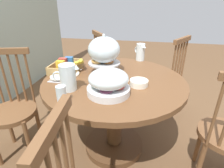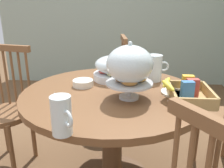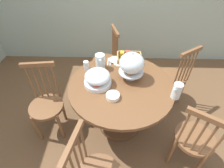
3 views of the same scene
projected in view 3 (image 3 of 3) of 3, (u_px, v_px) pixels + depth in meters
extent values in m
plane|color=brown|center=(119.00, 133.00, 2.28)|extent=(10.00, 10.00, 0.00)
cylinder|color=brown|center=(121.00, 85.00, 1.92)|extent=(1.17, 1.17, 0.04)
cylinder|color=brown|center=(120.00, 105.00, 2.14)|extent=(0.14, 0.14, 0.63)
cylinder|color=brown|center=(119.00, 122.00, 2.38)|extent=(0.56, 0.56, 0.06)
cylinder|color=brown|center=(91.00, 167.00, 1.74)|extent=(0.04, 0.04, 0.45)
cylinder|color=brown|center=(77.00, 160.00, 1.33)|extent=(0.02, 0.02, 0.48)
cylinder|color=brown|center=(81.00, 152.00, 1.38)|extent=(0.02, 0.02, 0.48)
cylinder|color=brown|center=(84.00, 144.00, 1.43)|extent=(0.02, 0.02, 0.48)
cube|color=brown|center=(72.00, 143.00, 1.16)|extent=(0.11, 0.36, 0.05)
cylinder|color=brown|center=(195.00, 138.00, 1.74)|extent=(0.40, 0.40, 0.04)
cylinder|color=brown|center=(204.00, 145.00, 1.92)|extent=(0.04, 0.04, 0.45)
cylinder|color=brown|center=(179.00, 133.00, 2.03)|extent=(0.04, 0.04, 0.45)
cylinder|color=brown|center=(198.00, 167.00, 1.74)|extent=(0.04, 0.04, 0.45)
cylinder|color=brown|center=(171.00, 152.00, 1.86)|extent=(0.04, 0.04, 0.45)
cylinder|color=brown|center=(216.00, 146.00, 1.42)|extent=(0.02, 0.02, 0.48)
cylinder|color=brown|center=(207.00, 141.00, 1.45)|extent=(0.02, 0.02, 0.48)
cylinder|color=brown|center=(199.00, 137.00, 1.48)|extent=(0.02, 0.02, 0.48)
cylinder|color=brown|center=(191.00, 133.00, 1.51)|extent=(0.02, 0.02, 0.48)
cylinder|color=brown|center=(183.00, 129.00, 1.53)|extent=(0.02, 0.02, 0.48)
cube|color=brown|center=(210.00, 119.00, 1.30)|extent=(0.32, 0.22, 0.05)
cylinder|color=brown|center=(171.00, 77.00, 2.45)|extent=(0.40, 0.40, 0.04)
cylinder|color=brown|center=(168.00, 80.00, 2.74)|extent=(0.04, 0.04, 0.45)
cylinder|color=brown|center=(155.00, 86.00, 2.63)|extent=(0.04, 0.04, 0.45)
cylinder|color=brown|center=(182.00, 90.00, 2.57)|extent=(0.04, 0.04, 0.45)
cylinder|color=brown|center=(168.00, 98.00, 2.46)|extent=(0.04, 0.04, 0.45)
cylinder|color=brown|center=(192.00, 66.00, 2.24)|extent=(0.02, 0.02, 0.48)
cylinder|color=brown|center=(189.00, 68.00, 2.21)|extent=(0.02, 0.02, 0.48)
cylinder|color=brown|center=(185.00, 69.00, 2.19)|extent=(0.02, 0.02, 0.48)
cylinder|color=brown|center=(181.00, 71.00, 2.16)|extent=(0.02, 0.02, 0.48)
cylinder|color=brown|center=(178.00, 73.00, 2.13)|extent=(0.02, 0.02, 0.48)
cube|color=brown|center=(192.00, 52.00, 2.01)|extent=(0.32, 0.23, 0.05)
cylinder|color=brown|center=(105.00, 61.00, 2.74)|extent=(0.40, 0.40, 0.04)
cylinder|color=brown|center=(96.00, 69.00, 2.96)|extent=(0.04, 0.04, 0.45)
cylinder|color=brown|center=(99.00, 79.00, 2.76)|extent=(0.04, 0.04, 0.45)
cylinder|color=brown|center=(111.00, 66.00, 3.01)|extent=(0.04, 0.04, 0.45)
cylinder|color=brown|center=(116.00, 76.00, 2.81)|extent=(0.04, 0.04, 0.45)
cylinder|color=brown|center=(113.00, 42.00, 2.70)|extent=(0.02, 0.02, 0.48)
cylinder|color=brown|center=(114.00, 45.00, 2.65)|extent=(0.02, 0.02, 0.48)
cylinder|color=brown|center=(115.00, 47.00, 2.60)|extent=(0.02, 0.02, 0.48)
cylinder|color=brown|center=(116.00, 49.00, 2.55)|extent=(0.02, 0.02, 0.48)
cylinder|color=brown|center=(117.00, 52.00, 2.50)|extent=(0.02, 0.02, 0.48)
cube|color=brown|center=(115.00, 31.00, 2.43)|extent=(0.13, 0.36, 0.05)
cylinder|color=brown|center=(46.00, 107.00, 2.04)|extent=(0.40, 0.40, 0.04)
cylinder|color=brown|center=(37.00, 129.00, 2.08)|extent=(0.04, 0.04, 0.45)
cylinder|color=brown|center=(61.00, 127.00, 2.10)|extent=(0.04, 0.04, 0.45)
cylinder|color=brown|center=(42.00, 110.00, 2.28)|extent=(0.04, 0.04, 0.45)
cylinder|color=brown|center=(63.00, 109.00, 2.30)|extent=(0.04, 0.04, 0.45)
cylinder|color=brown|center=(31.00, 84.00, 1.99)|extent=(0.02, 0.02, 0.48)
cylinder|color=brown|center=(37.00, 83.00, 1.99)|extent=(0.02, 0.02, 0.48)
cylinder|color=brown|center=(44.00, 83.00, 2.00)|extent=(0.02, 0.02, 0.48)
cylinder|color=brown|center=(50.00, 82.00, 2.00)|extent=(0.02, 0.02, 0.48)
cylinder|color=brown|center=(56.00, 82.00, 2.01)|extent=(0.02, 0.02, 0.48)
cube|color=brown|center=(37.00, 65.00, 1.82)|extent=(0.36, 0.08, 0.05)
cylinder|color=silver|center=(130.00, 77.00, 1.98)|extent=(0.12, 0.12, 0.02)
cylinder|color=silver|center=(131.00, 75.00, 1.95)|extent=(0.03, 0.03, 0.09)
cylinder|color=silver|center=(131.00, 71.00, 1.92)|extent=(0.28, 0.28, 0.01)
torus|color=#B27033|center=(135.00, 70.00, 1.90)|extent=(0.10, 0.10, 0.03)
torus|color=#D19347|center=(128.00, 67.00, 1.95)|extent=(0.10, 0.10, 0.03)
torus|color=#935628|center=(130.00, 72.00, 1.87)|extent=(0.10, 0.10, 0.03)
ellipsoid|color=silver|center=(132.00, 63.00, 1.84)|extent=(0.27, 0.27, 0.22)
sphere|color=silver|center=(133.00, 53.00, 1.76)|extent=(0.02, 0.02, 0.02)
cylinder|color=silver|center=(98.00, 82.00, 1.89)|extent=(0.30, 0.30, 0.05)
ellipsoid|color=beige|center=(104.00, 80.00, 1.86)|extent=(0.09, 0.09, 0.03)
ellipsoid|color=#8CBF59|center=(99.00, 76.00, 1.91)|extent=(0.09, 0.09, 0.03)
ellipsoid|color=#6B2D4C|center=(91.00, 80.00, 1.86)|extent=(0.09, 0.09, 0.03)
ellipsoid|color=#CC3D33|center=(97.00, 84.00, 1.81)|extent=(0.09, 0.09, 0.03)
ellipsoid|color=silver|center=(97.00, 76.00, 1.83)|extent=(0.28, 0.28, 0.13)
cylinder|color=silver|center=(177.00, 91.00, 1.70)|extent=(0.09, 0.09, 0.18)
cylinder|color=orange|center=(176.00, 93.00, 1.72)|extent=(0.08, 0.08, 0.12)
cone|color=silver|center=(175.00, 88.00, 1.62)|extent=(0.05, 0.05, 0.03)
torus|color=silver|center=(181.00, 87.00, 1.72)|extent=(0.07, 0.06, 0.07)
cylinder|color=silver|center=(100.00, 62.00, 2.06)|extent=(0.11, 0.11, 0.19)
cylinder|color=white|center=(100.00, 64.00, 2.08)|extent=(0.10, 0.10, 0.13)
cone|color=silver|center=(100.00, 59.00, 1.96)|extent=(0.04, 0.04, 0.03)
torus|color=silver|center=(100.00, 58.00, 2.11)|extent=(0.03, 0.08, 0.07)
cube|color=tan|center=(129.00, 60.00, 2.25)|extent=(0.30, 0.22, 0.01)
cube|color=tan|center=(130.00, 63.00, 2.15)|extent=(0.30, 0.02, 0.07)
cube|color=tan|center=(129.00, 53.00, 2.31)|extent=(0.30, 0.02, 0.07)
cube|color=tan|center=(118.00, 58.00, 2.23)|extent=(0.02, 0.22, 0.07)
cube|color=tan|center=(141.00, 58.00, 2.23)|extent=(0.02, 0.22, 0.07)
cube|color=gold|center=(122.00, 56.00, 2.21)|extent=(0.04, 0.07, 0.11)
cube|color=#B23D33|center=(127.00, 55.00, 2.22)|extent=(0.05, 0.07, 0.11)
cube|color=#336BAD|center=(131.00, 57.00, 2.19)|extent=(0.05, 0.07, 0.11)
ellipsoid|color=yellow|center=(128.00, 60.00, 2.09)|extent=(0.14, 0.08, 0.05)
ellipsoid|color=yellow|center=(130.00, 60.00, 2.08)|extent=(0.13, 0.03, 0.05)
ellipsoid|color=yellow|center=(133.00, 60.00, 2.08)|extent=(0.14, 0.08, 0.05)
cylinder|color=white|center=(121.00, 62.00, 2.21)|extent=(0.22, 0.22, 0.01)
cylinder|color=white|center=(115.00, 60.00, 2.23)|extent=(0.15, 0.15, 0.01)
cylinder|color=white|center=(113.00, 96.00, 1.74)|extent=(0.14, 0.14, 0.04)
cylinder|color=silver|center=(86.00, 65.00, 2.07)|extent=(0.06, 0.06, 0.11)
cube|color=silver|center=(110.00, 62.00, 2.22)|extent=(0.02, 0.17, 0.01)
cube|color=silver|center=(108.00, 62.00, 2.22)|extent=(0.02, 0.17, 0.01)
cube|color=silver|center=(132.00, 62.00, 2.21)|extent=(0.02, 0.17, 0.01)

